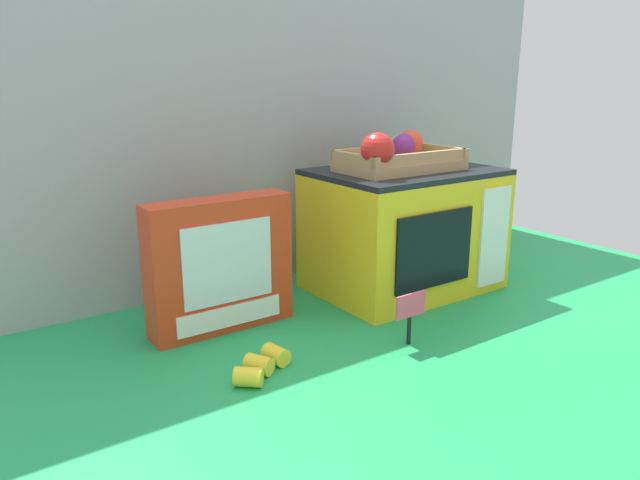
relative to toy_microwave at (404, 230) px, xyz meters
name	(u,v)px	position (x,y,z in m)	size (l,w,h in m)	color
ground_plane	(357,299)	(-0.14, 0.00, -0.14)	(1.70, 1.70, 0.00)	#219E54
display_back_panel	(295,117)	(-0.14, 0.25, 0.25)	(1.61, 0.03, 0.77)	#A0A3A8
toy_microwave	(404,230)	(0.00, 0.00, 0.00)	(0.41, 0.30, 0.28)	yellow
food_groups_crate	(398,156)	(-0.02, 0.00, 0.17)	(0.28, 0.18, 0.09)	tan
cookie_set_box	(220,265)	(-0.45, 0.03, -0.01)	(0.29, 0.07, 0.26)	red
price_sign	(410,311)	(-0.20, -0.24, -0.07)	(0.07, 0.01, 0.10)	black
loose_toy_banana	(261,365)	(-0.49, -0.19, -0.12)	(0.12, 0.09, 0.03)	yellow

